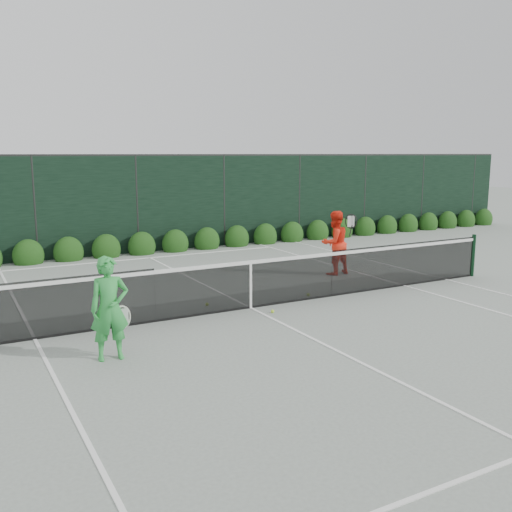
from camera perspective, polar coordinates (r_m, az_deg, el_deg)
ground at (r=11.56m, az=-0.54°, el=-5.24°), size 80.00×80.00×0.00m
tennis_net at (r=11.42m, az=-0.65°, el=-2.68°), size 12.90×0.10×1.07m
player_woman at (r=8.86m, az=-14.42°, el=-5.11°), size 0.66×0.42×1.58m
player_man at (r=14.74m, az=7.87°, el=1.31°), size 0.91×0.68×1.64m
court_lines at (r=11.56m, az=-0.54°, el=-5.21°), size 11.03×23.83×0.01m
windscreen_fence at (r=8.98m, az=7.63°, el=0.08°), size 32.00×21.07×3.06m
hedge_row at (r=18.00m, az=-11.35°, el=0.92°), size 31.66×0.65×0.94m
tennis_balls at (r=11.82m, az=0.76°, el=-4.73°), size 2.34×1.17×0.07m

